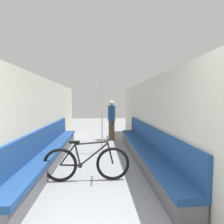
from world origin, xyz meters
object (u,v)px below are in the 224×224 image
(grab_pole_near, at_px, (102,119))
(passenger_standing, at_px, (112,120))
(bicycle, at_px, (87,163))
(bench_seat_row_left, at_px, (51,152))
(bench_seat_row_right, at_px, (144,150))

(grab_pole_near, xyz_separation_m, passenger_standing, (0.41, 1.82, -0.23))
(bicycle, height_order, passenger_standing, passenger_standing)
(bench_seat_row_left, relative_size, bench_seat_row_right, 1.00)
(grab_pole_near, height_order, passenger_standing, grab_pole_near)
(bench_seat_row_left, bearing_deg, grab_pole_near, 31.25)
(bicycle, distance_m, passenger_standing, 3.72)
(bench_seat_row_left, distance_m, bicycle, 1.41)
(grab_pole_near, relative_size, passenger_standing, 1.35)
(passenger_standing, bearing_deg, bicycle, -150.34)
(grab_pole_near, bearing_deg, bicycle, -100.42)
(bench_seat_row_right, height_order, bicycle, bench_seat_row_right)
(bench_seat_row_right, height_order, grab_pole_near, grab_pole_near)
(bench_seat_row_left, distance_m, passenger_standing, 3.17)
(bench_seat_row_right, height_order, passenger_standing, passenger_standing)
(bench_seat_row_left, height_order, bench_seat_row_right, same)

